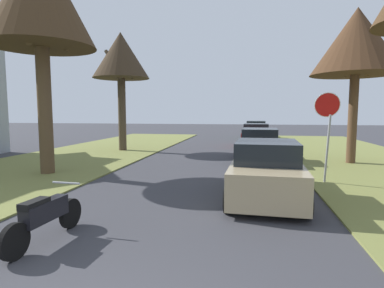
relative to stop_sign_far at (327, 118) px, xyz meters
The scene contains 8 objects.
stop_sign_far is the anchor object (origin of this frame).
street_tree_right_mid_b 5.88m from the stop_sign_far, 64.50° to the left, with size 3.85×3.85×6.86m.
street_tree_left_mid_b 12.82m from the stop_sign_far, 144.30° to the left, with size 3.36×3.36×7.01m.
parked_sedan_tan 3.19m from the stop_sign_far, 134.73° to the right, with size 2.09×4.47×1.57m.
parked_sedan_black 5.21m from the stop_sign_far, 112.96° to the left, with size 2.09×4.47×1.57m.
parked_sedan_red 11.40m from the stop_sign_far, 100.00° to the left, with size 2.09×4.47×1.57m.
parked_sedan_green 18.19m from the stop_sign_far, 95.71° to the left, with size 2.09×4.47×1.57m.
parked_motorcycle 8.61m from the stop_sign_far, 136.13° to the right, with size 0.60×2.05×0.97m.
Camera 1 is at (1.60, -1.98, 2.34)m, focal length 29.33 mm.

